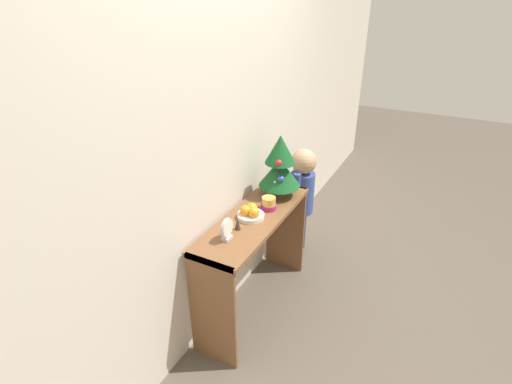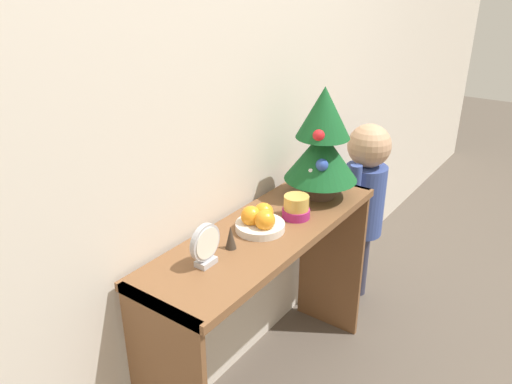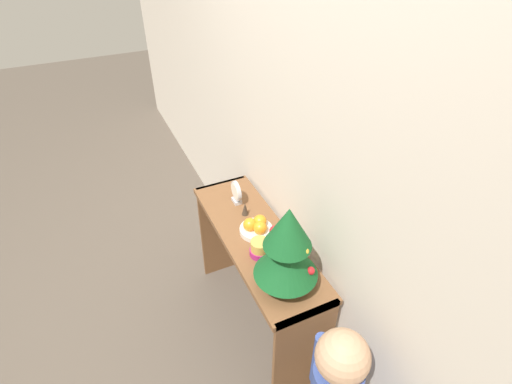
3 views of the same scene
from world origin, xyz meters
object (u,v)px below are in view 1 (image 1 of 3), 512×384
object	(u,v)px
fruit_bowl	(251,213)
child_figure	(302,188)
desk_clock	(227,230)
singing_bowl	(269,203)
figurine	(238,224)
mini_tree	(280,166)

from	to	relation	value
fruit_bowl	child_figure	xyz separation A→B (m)	(0.84, -0.04, -0.19)
desk_clock	child_figure	xyz separation A→B (m)	(1.13, -0.04, -0.22)
singing_bowl	figurine	size ratio (longest dim) A/B	1.29
mini_tree	figurine	distance (m)	0.58
desk_clock	child_figure	size ratio (longest dim) A/B	0.15
fruit_bowl	figurine	xyz separation A→B (m)	(-0.16, 0.00, 0.00)
figurine	fruit_bowl	bearing A→B (deg)	-1.56
singing_bowl	child_figure	bearing A→B (deg)	1.20
mini_tree	fruit_bowl	xyz separation A→B (m)	(-0.38, 0.03, -0.19)
mini_tree	fruit_bowl	size ratio (longest dim) A/B	2.54
fruit_bowl	figurine	bearing A→B (deg)	178.44
fruit_bowl	figurine	world-z (taller)	fruit_bowl
desk_clock	figurine	bearing A→B (deg)	0.35
child_figure	figurine	bearing A→B (deg)	177.48
mini_tree	figurine	size ratio (longest dim) A/B	5.55
desk_clock	mini_tree	bearing A→B (deg)	-2.95
fruit_bowl	desk_clock	size ratio (longest dim) A/B	1.25
fruit_bowl	singing_bowl	size ratio (longest dim) A/B	1.69
desk_clock	child_figure	distance (m)	1.15
child_figure	singing_bowl	bearing A→B (deg)	-178.80
mini_tree	fruit_bowl	world-z (taller)	mini_tree
figurine	child_figure	bearing A→B (deg)	-2.52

